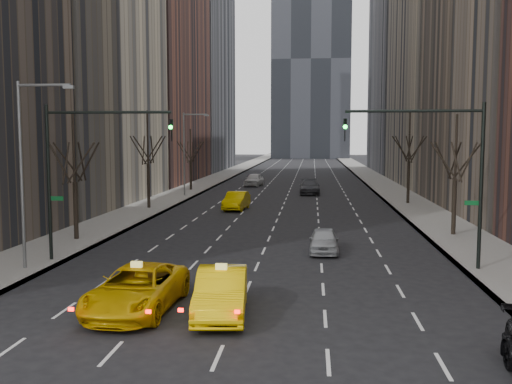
# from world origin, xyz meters

# --- Properties ---
(ground) EXTENTS (400.00, 400.00, 0.00)m
(ground) POSITION_xyz_m (0.00, 0.00, 0.00)
(ground) COLOR black
(ground) RESTS_ON ground
(sidewalk_left) EXTENTS (4.50, 320.00, 0.15)m
(sidewalk_left) POSITION_xyz_m (-12.25, 70.00, 0.07)
(sidewalk_left) COLOR slate
(sidewalk_left) RESTS_ON ground
(sidewalk_right) EXTENTS (4.50, 320.00, 0.15)m
(sidewalk_right) POSITION_xyz_m (12.25, 70.00, 0.07)
(sidewalk_right) COLOR slate
(sidewalk_right) RESTS_ON ground
(bld_left_far) EXTENTS (14.00, 28.00, 44.00)m
(bld_left_far) POSITION_xyz_m (-21.50, 66.00, 22.00)
(bld_left_far) COLOR brown
(bld_left_far) RESTS_ON ground
(bld_left_deep) EXTENTS (14.00, 30.00, 60.00)m
(bld_left_deep) POSITION_xyz_m (-21.50, 96.00, 30.00)
(bld_left_deep) COLOR slate
(bld_left_deep) RESTS_ON ground
(bld_right_deep) EXTENTS (14.00, 30.00, 58.00)m
(bld_right_deep) POSITION_xyz_m (21.50, 95.00, 29.00)
(bld_right_deep) COLOR slate
(bld_right_deep) RESTS_ON ground
(tree_lw_b) EXTENTS (3.36, 3.50, 7.82)m
(tree_lw_b) POSITION_xyz_m (-12.00, 18.00, 3.72)
(tree_lw_b) COLOR black
(tree_lw_b) RESTS_ON ground
(tree_lw_c) EXTENTS (3.36, 3.50, 8.74)m
(tree_lw_c) POSITION_xyz_m (-12.00, 34.00, 4.04)
(tree_lw_c) COLOR black
(tree_lw_c) RESTS_ON ground
(tree_lw_d) EXTENTS (3.36, 3.50, 7.36)m
(tree_lw_d) POSITION_xyz_m (-12.00, 52.00, 3.56)
(tree_lw_d) COLOR black
(tree_lw_d) RESTS_ON ground
(tree_rw_b) EXTENTS (3.36, 3.50, 7.82)m
(tree_rw_b) POSITION_xyz_m (12.00, 22.00, 3.72)
(tree_rw_b) COLOR black
(tree_rw_b) RESTS_ON ground
(tree_rw_c) EXTENTS (3.36, 3.50, 8.74)m
(tree_rw_c) POSITION_xyz_m (12.00, 40.00, 4.04)
(tree_rw_c) COLOR black
(tree_rw_c) RESTS_ON ground
(traffic_mast_left) EXTENTS (6.69, 0.39, 8.00)m
(traffic_mast_left) POSITION_xyz_m (-9.11, 12.00, 5.49)
(traffic_mast_left) COLOR black
(traffic_mast_left) RESTS_ON ground
(traffic_mast_right) EXTENTS (6.69, 0.39, 8.00)m
(traffic_mast_right) POSITION_xyz_m (9.11, 12.00, 5.49)
(traffic_mast_right) COLOR black
(traffic_mast_right) RESTS_ON ground
(streetlight_near) EXTENTS (2.83, 0.22, 9.00)m
(streetlight_near) POSITION_xyz_m (-10.84, 10.00, 5.62)
(streetlight_near) COLOR slate
(streetlight_near) RESTS_ON ground
(streetlight_far) EXTENTS (2.83, 0.22, 9.00)m
(streetlight_far) POSITION_xyz_m (-10.84, 45.00, 5.62)
(streetlight_far) COLOR slate
(streetlight_far) RESTS_ON ground
(taxi_suv) EXTENTS (3.01, 6.09, 1.66)m
(taxi_suv) POSITION_xyz_m (-3.77, 4.24, 0.83)
(taxi_suv) COLOR #D9A504
(taxi_suv) RESTS_ON ground
(taxi_sedan) EXTENTS (2.25, 5.25, 1.68)m
(taxi_sedan) POSITION_xyz_m (-0.54, 4.10, 0.84)
(taxi_sedan) COLOR yellow
(taxi_sedan) RESTS_ON ground
(silver_sedan_ahead) EXTENTS (1.69, 4.05, 1.37)m
(silver_sedan_ahead) POSITION_xyz_m (3.43, 15.93, 0.68)
(silver_sedan_ahead) COLOR #979A9E
(silver_sedan_ahead) RESTS_ON ground
(far_taxi) EXTENTS (2.08, 5.01, 1.61)m
(far_taxi) POSITION_xyz_m (-4.04, 34.46, 0.81)
(far_taxi) COLOR #D6B004
(far_taxi) RESTS_ON ground
(far_suv_grey) EXTENTS (2.37, 5.61, 1.62)m
(far_suv_grey) POSITION_xyz_m (2.44, 49.29, 0.81)
(far_suv_grey) COLOR #2C2D31
(far_suv_grey) RESTS_ON ground
(far_car_white) EXTENTS (2.53, 5.18, 1.70)m
(far_car_white) POSITION_xyz_m (-5.02, 59.51, 0.85)
(far_car_white) COLOR silver
(far_car_white) RESTS_ON ground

